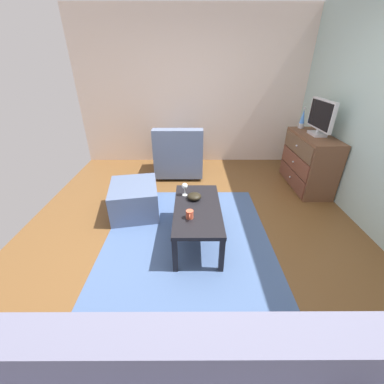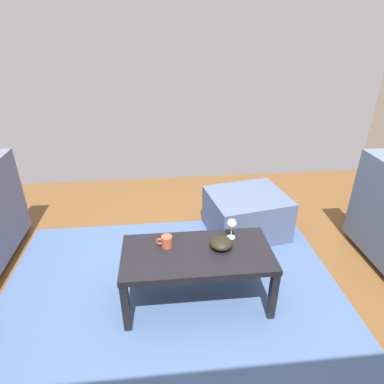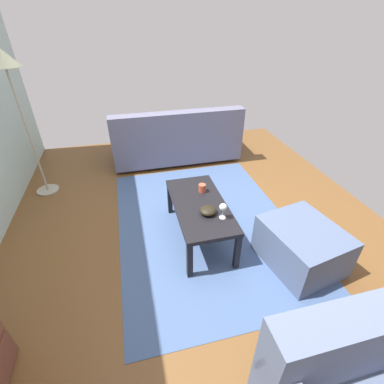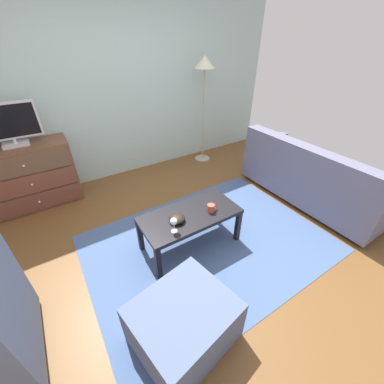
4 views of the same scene
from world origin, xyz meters
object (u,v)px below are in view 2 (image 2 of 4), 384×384
(mug, at_px, (166,241))
(coffee_table, at_px, (197,258))
(bowl_decorative, at_px, (221,243))
(wine_glass, at_px, (232,224))
(ottoman, at_px, (246,214))

(mug, bearing_deg, coffee_table, 158.27)
(coffee_table, relative_size, bowl_decorative, 6.49)
(coffee_table, height_order, bowl_decorative, bowl_decorative)
(coffee_table, bearing_deg, mug, -21.73)
(coffee_table, xyz_separation_m, bowl_decorative, (-0.17, -0.03, 0.09))
(coffee_table, relative_size, mug, 9.14)
(wine_glass, height_order, bowl_decorative, wine_glass)
(wine_glass, height_order, ottoman, wine_glass)
(coffee_table, height_order, wine_glass, wine_glass)
(wine_glass, xyz_separation_m, ottoman, (-0.31, -0.68, -0.35))
(wine_glass, relative_size, bowl_decorative, 0.98)
(coffee_table, bearing_deg, bowl_decorative, -169.47)
(coffee_table, xyz_separation_m, wine_glass, (-0.27, -0.14, 0.17))
(mug, distance_m, bowl_decorative, 0.38)
(wine_glass, distance_m, bowl_decorative, 0.17)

